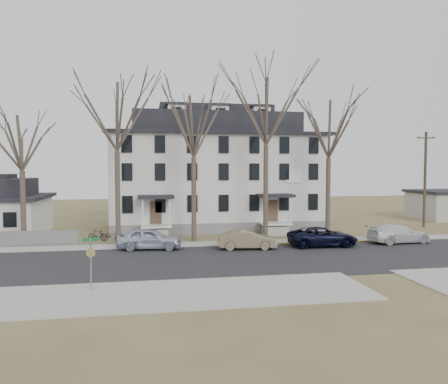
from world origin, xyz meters
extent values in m
plane|color=brown|center=(0.00, 0.00, 0.00)|extent=(120.00, 120.00, 0.00)
cube|color=#27272A|center=(0.00, 2.00, 0.00)|extent=(120.00, 10.00, 0.04)
cube|color=#A09F97|center=(0.00, 8.00, 0.00)|extent=(120.00, 2.00, 0.08)
cube|color=#A09F97|center=(-8.00, -5.00, 0.00)|extent=(20.00, 5.00, 0.08)
cube|color=gold|center=(5.00, 7.10, 0.00)|extent=(14.00, 0.25, 0.06)
cube|color=slate|center=(-2.00, 18.00, 0.50)|extent=(20.00, 10.00, 1.00)
cube|color=silver|center=(-2.00, 18.00, 5.00)|extent=(20.00, 10.00, 8.00)
cube|color=black|center=(-2.00, 18.00, 9.10)|extent=(20.80, 10.80, 0.30)
cube|color=black|center=(-2.00, 18.00, 10.25)|extent=(16.00, 7.00, 2.00)
cube|color=black|center=(-2.00, 18.00, 11.65)|extent=(11.00, 4.50, 0.80)
cube|color=white|center=(-8.00, 12.04, 1.00)|extent=(2.60, 2.00, 0.16)
cube|color=white|center=(2.50, 12.04, 1.00)|extent=(2.60, 2.00, 0.16)
cube|color=white|center=(4.50, 12.92, 5.20)|extent=(1.60, 0.08, 1.20)
cylinder|color=#473B31|center=(-11.00, 9.80, 3.64)|extent=(0.40, 0.40, 7.28)
cylinder|color=#473B31|center=(-5.00, 9.80, 3.38)|extent=(0.40, 0.40, 6.76)
cylinder|color=#473B31|center=(1.00, 9.80, 3.90)|extent=(0.40, 0.40, 7.80)
cylinder|color=#473B31|center=(6.50, 9.80, 3.38)|extent=(0.40, 0.40, 6.76)
cylinder|color=#473B31|center=(-18.00, 9.80, 2.86)|extent=(0.40, 0.40, 5.72)
cylinder|color=#3D3023|center=(18.50, 14.00, 4.75)|extent=(0.28, 0.28, 9.50)
cube|color=#3D3023|center=(18.50, 14.00, 8.90)|extent=(2.00, 0.12, 0.12)
imported|color=silver|center=(-8.57, 6.61, 0.79)|extent=(4.87, 2.49, 1.59)
imported|color=#776C4E|center=(-1.59, 5.46, 0.70)|extent=(4.38, 1.91, 1.40)
imported|color=black|center=(4.32, 5.65, 0.72)|extent=(5.27, 2.55, 1.45)
imported|color=silver|center=(10.82, 6.02, 0.73)|extent=(5.17, 2.45, 1.46)
imported|color=black|center=(-11.59, 10.49, 0.49)|extent=(1.97, 1.25, 0.98)
imported|color=black|center=(-12.75, 11.29, 0.45)|extent=(1.53, 0.60, 0.89)
cylinder|color=gray|center=(-11.38, -3.70, 1.28)|extent=(0.07, 0.07, 2.57)
cube|color=#0C5926|center=(-11.38, -3.70, 2.52)|extent=(0.74, 0.03, 0.18)
cube|color=#0C5926|center=(-11.38, -3.70, 2.31)|extent=(0.03, 0.74, 0.18)
camera|label=1|loc=(-8.60, -25.28, 5.97)|focal=35.00mm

